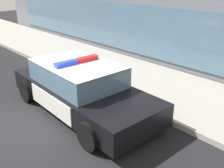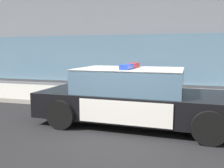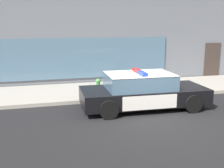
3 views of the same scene
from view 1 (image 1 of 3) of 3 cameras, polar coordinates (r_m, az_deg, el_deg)
name	(u,v)px [view 1 (image 1 of 3)]	position (r m, az deg, el deg)	size (l,w,h in m)	color
ground	(39,122)	(7.26, -15.74, -7.95)	(48.00, 48.00, 0.00)	black
sidewalk	(141,80)	(9.53, 6.38, 0.85)	(48.00, 3.39, 0.15)	#A39E93
police_cruiser	(81,88)	(7.36, -6.82, -0.84)	(4.90, 2.26, 1.49)	black
fire_hydrant	(100,68)	(9.49, -2.65, 3.61)	(0.34, 0.39, 0.73)	#4C994C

